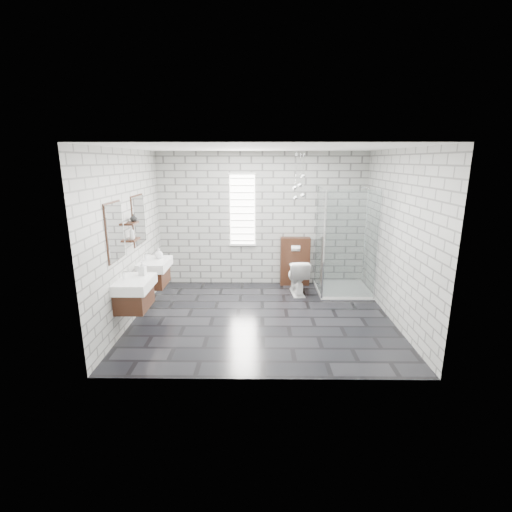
{
  "coord_description": "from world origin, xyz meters",
  "views": [
    {
      "loc": [
        -0.04,
        -5.7,
        2.52
      ],
      "look_at": [
        -0.11,
        0.35,
        0.96
      ],
      "focal_mm": 26.0,
      "sensor_mm": 36.0,
      "label": 1
    }
  ],
  "objects_px": {
    "vanity_right": "(153,265)",
    "toilet": "(297,277)",
    "vanity_left": "(132,285)",
    "cistern_panel": "(295,261)",
    "shower_enclosure": "(340,268)"
  },
  "relations": [
    {
      "from": "shower_enclosure",
      "to": "toilet",
      "type": "distance_m",
      "value": 0.84
    },
    {
      "from": "toilet",
      "to": "shower_enclosure",
      "type": "bearing_deg",
      "value": 176.59
    },
    {
      "from": "vanity_right",
      "to": "shower_enclosure",
      "type": "xyz_separation_m",
      "value": [
        3.41,
        0.73,
        -0.25
      ]
    },
    {
      "from": "toilet",
      "to": "vanity_left",
      "type": "bearing_deg",
      "value": 28.66
    },
    {
      "from": "shower_enclosure",
      "to": "toilet",
      "type": "xyz_separation_m",
      "value": [
        -0.82,
        -0.03,
        -0.16
      ]
    },
    {
      "from": "vanity_left",
      "to": "shower_enclosure",
      "type": "relative_size",
      "value": 0.77
    },
    {
      "from": "vanity_left",
      "to": "toilet",
      "type": "height_order",
      "value": "vanity_left"
    },
    {
      "from": "cistern_panel",
      "to": "toilet",
      "type": "height_order",
      "value": "cistern_panel"
    },
    {
      "from": "vanity_right",
      "to": "cistern_panel",
      "type": "relative_size",
      "value": 1.57
    },
    {
      "from": "vanity_left",
      "to": "vanity_right",
      "type": "height_order",
      "value": "same"
    },
    {
      "from": "vanity_right",
      "to": "cistern_panel",
      "type": "distance_m",
      "value": 2.88
    },
    {
      "from": "cistern_panel",
      "to": "vanity_right",
      "type": "bearing_deg",
      "value": -154.33
    },
    {
      "from": "vanity_right",
      "to": "toilet",
      "type": "xyz_separation_m",
      "value": [
        2.59,
        0.7,
        -0.42
      ]
    },
    {
      "from": "vanity_left",
      "to": "shower_enclosure",
      "type": "distance_m",
      "value": 3.85
    },
    {
      "from": "vanity_right",
      "to": "cistern_panel",
      "type": "xyz_separation_m",
      "value": [
        2.59,
        1.24,
        -0.26
      ]
    }
  ]
}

